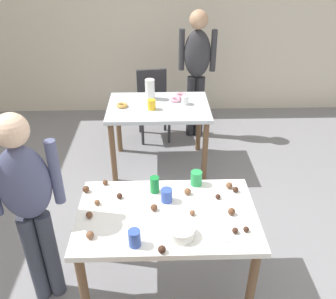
{
  "coord_description": "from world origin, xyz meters",
  "views": [
    {
      "loc": [
        -0.11,
        -1.97,
        2.34
      ],
      "look_at": [
        -0.04,
        0.44,
        0.9
      ],
      "focal_mm": 38.73,
      "sensor_mm": 36.0,
      "label": 1
    }
  ],
  "objects_px": {
    "soda_can": "(155,185)",
    "dining_table_far": "(159,115)",
    "dining_table_near": "(167,225)",
    "person_adult_far": "(197,64)",
    "mixing_bowl": "(181,232)",
    "chair_far_table": "(153,100)",
    "pitcher_far": "(150,89)",
    "person_girl_near": "(29,200)"
  },
  "relations": [
    {
      "from": "dining_table_near",
      "to": "person_girl_near",
      "type": "bearing_deg",
      "value": -179.0
    },
    {
      "from": "soda_can",
      "to": "pitcher_far",
      "type": "xyz_separation_m",
      "value": [
        -0.06,
        1.69,
        0.05
      ]
    },
    {
      "from": "dining_table_near",
      "to": "person_adult_far",
      "type": "distance_m",
      "value": 2.52
    },
    {
      "from": "person_adult_far",
      "to": "soda_can",
      "type": "xyz_separation_m",
      "value": [
        -0.51,
        -2.22,
        -0.16
      ]
    },
    {
      "from": "person_girl_near",
      "to": "person_adult_far",
      "type": "relative_size",
      "value": 0.93
    },
    {
      "from": "person_adult_far",
      "to": "mixing_bowl",
      "type": "distance_m",
      "value": 2.7
    },
    {
      "from": "soda_can",
      "to": "mixing_bowl",
      "type": "bearing_deg",
      "value": -70.11
    },
    {
      "from": "mixing_bowl",
      "to": "pitcher_far",
      "type": "distance_m",
      "value": 2.16
    },
    {
      "from": "person_girl_near",
      "to": "person_adult_far",
      "type": "bearing_deg",
      "value": 62.18
    },
    {
      "from": "mixing_bowl",
      "to": "soda_can",
      "type": "xyz_separation_m",
      "value": [
        -0.16,
        0.45,
        0.03
      ]
    },
    {
      "from": "soda_can",
      "to": "pitcher_far",
      "type": "bearing_deg",
      "value": 91.95
    },
    {
      "from": "person_adult_far",
      "to": "soda_can",
      "type": "distance_m",
      "value": 2.28
    },
    {
      "from": "soda_can",
      "to": "person_adult_far",
      "type": "bearing_deg",
      "value": 77.09
    },
    {
      "from": "dining_table_far",
      "to": "soda_can",
      "type": "xyz_separation_m",
      "value": [
        -0.03,
        -1.5,
        0.17
      ]
    },
    {
      "from": "person_adult_far",
      "to": "dining_table_far",
      "type": "bearing_deg",
      "value": -123.53
    },
    {
      "from": "mixing_bowl",
      "to": "pitcher_far",
      "type": "xyz_separation_m",
      "value": [
        -0.22,
        2.14,
        0.08
      ]
    },
    {
      "from": "dining_table_near",
      "to": "person_girl_near",
      "type": "xyz_separation_m",
      "value": [
        -0.88,
        -0.02,
        0.25
      ]
    },
    {
      "from": "dining_table_near",
      "to": "person_adult_far",
      "type": "bearing_deg",
      "value": 80.11
    },
    {
      "from": "chair_far_table",
      "to": "pitcher_far",
      "type": "relative_size",
      "value": 3.87
    },
    {
      "from": "person_girl_near",
      "to": "pitcher_far",
      "type": "relative_size",
      "value": 6.64
    },
    {
      "from": "dining_table_far",
      "to": "mixing_bowl",
      "type": "relative_size",
      "value": 6.53
    },
    {
      "from": "dining_table_near",
      "to": "pitcher_far",
      "type": "xyz_separation_m",
      "value": [
        -0.14,
        1.93,
        0.22
      ]
    },
    {
      "from": "dining_table_far",
      "to": "chair_far_table",
      "type": "distance_m",
      "value": 0.76
    },
    {
      "from": "person_girl_near",
      "to": "mixing_bowl",
      "type": "height_order",
      "value": "person_girl_near"
    },
    {
      "from": "dining_table_near",
      "to": "dining_table_far",
      "type": "distance_m",
      "value": 1.74
    },
    {
      "from": "mixing_bowl",
      "to": "pitcher_far",
      "type": "relative_size",
      "value": 0.74
    },
    {
      "from": "person_adult_far",
      "to": "mixing_bowl",
      "type": "height_order",
      "value": "person_adult_far"
    },
    {
      "from": "pitcher_far",
      "to": "person_girl_near",
      "type": "bearing_deg",
      "value": -110.78
    },
    {
      "from": "dining_table_near",
      "to": "dining_table_far",
      "type": "xyz_separation_m",
      "value": [
        -0.05,
        1.74,
        -0.0
      ]
    },
    {
      "from": "dining_table_far",
      "to": "chair_far_table",
      "type": "height_order",
      "value": "chair_far_table"
    },
    {
      "from": "mixing_bowl",
      "to": "chair_far_table",
      "type": "bearing_deg",
      "value": 94.22
    },
    {
      "from": "dining_table_far",
      "to": "mixing_bowl",
      "type": "xyz_separation_m",
      "value": [
        0.13,
        -1.95,
        0.14
      ]
    },
    {
      "from": "person_girl_near",
      "to": "pitcher_far",
      "type": "distance_m",
      "value": 2.08
    },
    {
      "from": "soda_can",
      "to": "dining_table_far",
      "type": "bearing_deg",
      "value": 88.7
    },
    {
      "from": "mixing_bowl",
      "to": "soda_can",
      "type": "height_order",
      "value": "soda_can"
    },
    {
      "from": "dining_table_near",
      "to": "person_adult_far",
      "type": "relative_size",
      "value": 0.74
    },
    {
      "from": "person_girl_near",
      "to": "dining_table_near",
      "type": "bearing_deg",
      "value": 1.0
    },
    {
      "from": "dining_table_far",
      "to": "dining_table_near",
      "type": "bearing_deg",
      "value": -88.47
    },
    {
      "from": "dining_table_far",
      "to": "person_adult_far",
      "type": "bearing_deg",
      "value": 56.47
    },
    {
      "from": "chair_far_table",
      "to": "soda_can",
      "type": "distance_m",
      "value": 2.26
    },
    {
      "from": "person_adult_far",
      "to": "mixing_bowl",
      "type": "relative_size",
      "value": 9.62
    },
    {
      "from": "chair_far_table",
      "to": "mixing_bowl",
      "type": "height_order",
      "value": "chair_far_table"
    }
  ]
}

